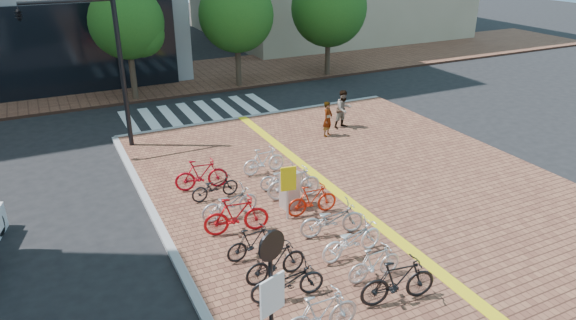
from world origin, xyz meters
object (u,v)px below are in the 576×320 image
bike_7 (201,175)px  bike_8 (398,281)px  pedestrian_a (328,119)px  bike_9 (375,263)px  bike_13 (294,183)px  bike_11 (332,219)px  notice_sign (272,287)px  bike_0 (321,315)px  bike_12 (312,200)px  bike_2 (276,262)px  bike_3 (253,242)px  bike_4 (236,215)px  bike_10 (352,239)px  bike_14 (282,177)px  utility_box (290,190)px  bike_6 (215,187)px  bike_15 (264,161)px  bike_1 (287,281)px  pedestrian_b (343,109)px  bike_5 (230,203)px  traffic_light_pole (76,40)px  yellow_sign (288,184)px

bike_7 → bike_8: bearing=-154.0°
pedestrian_a → bike_9: bearing=-145.9°
bike_9 → bike_13: bike_13 is taller
bike_9 → bike_11: bike_11 is taller
bike_8 → notice_sign: notice_sign is taller
bike_0 → bike_13: 6.49m
bike_7 → bike_12: size_ratio=1.10×
bike_2 → bike_3: 1.17m
bike_8 → bike_11: bearing=6.9°
pedestrian_a → bike_8: bearing=-143.9°
bike_4 → bike_9: size_ratio=1.24×
bike_8 → notice_sign: (-3.58, -0.64, 1.50)m
bike_13 → bike_10: bearing=-174.7°
bike_14 → utility_box: 1.37m
bike_6 → bike_15: (2.27, 1.11, 0.07)m
bike_0 → bike_9: size_ratio=1.19×
bike_1 → bike_4: bearing=7.1°
bike_3 → bike_6: 3.74m
bike_9 → utility_box: (-0.22, 4.39, 0.14)m
bike_11 → bike_13: size_ratio=1.05×
bike_4 → bike_8: (2.32, -4.63, 0.00)m
bike_9 → pedestrian_b: bearing=-28.3°
bike_1 → bike_3: size_ratio=1.20×
bike_5 → pedestrian_b: 9.31m
bike_2 → bike_3: bearing=1.9°
bike_3 → bike_12: (2.59, 1.38, 0.04)m
bike_5 → bike_14: size_ratio=1.16×
bike_13 → notice_sign: (-3.77, -6.49, 1.52)m
bike_0 → pedestrian_a: 12.39m
bike_10 → bike_9: bearing=172.2°
bike_13 → pedestrian_a: pedestrian_a is taller
bike_3 → utility_box: 3.04m
bike_0 → bike_6: bearing=0.1°
bike_12 → utility_box: (-0.42, 0.75, 0.11)m
bike_0 → bike_9: (2.24, 1.17, -0.09)m
pedestrian_a → traffic_light_pole: 10.52m
bike_0 → bike_7: (-0.15, 8.04, -0.01)m
pedestrian_b → notice_sign: size_ratio=0.53×
bike_6 → bike_10: size_ratio=0.83×
pedestrian_b → traffic_light_pole: (-10.65, 2.10, 3.62)m
bike_8 → bike_15: 8.09m
bike_4 → bike_8: size_ratio=0.99×
bike_13 → bike_4: bearing=123.1°
bike_6 → bike_14: bearing=-100.7°
bike_4 → yellow_sign: yellow_sign is taller
bike_15 → pedestrian_a: pedestrian_a is taller
bike_0 → yellow_sign: 5.13m
bike_0 → bike_5: 5.78m
bike_12 → bike_14: bearing=6.3°
bike_7 → bike_5: bearing=-165.9°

